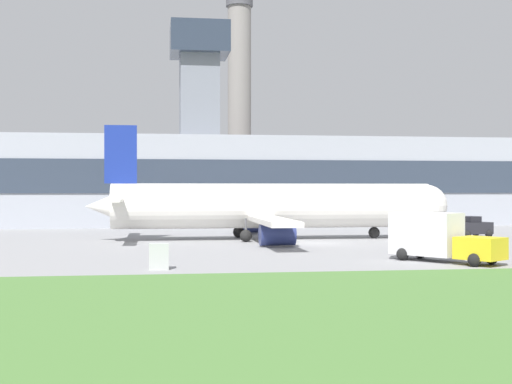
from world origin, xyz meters
The scene contains 8 objects.
ground_plane centered at (0.00, 0.00, 0.00)m, with size 400.00×400.00×0.00m, color gray.
terminal_building centered at (-0.33, 30.15, 5.26)m, with size 67.64×15.30×22.78m.
smokestack_left centered at (0.99, 55.55, 16.48)m, with size 4.05×4.05×32.63m.
airplane centered at (-2.72, 4.63, 2.61)m, with size 29.14×25.77×8.96m.
pushback_tug centered at (14.44, 4.83, 0.77)m, with size 3.57×2.77×1.74m.
baggage_truck centered at (3.78, -13.80, 1.31)m, with size 5.11×6.31×2.71m.
traffic_cone_near_nose centered at (7.50, -2.49, 0.25)m, with size 0.57×0.57×0.54m.
utility_cabinet centered at (-11.53, -15.51, 0.65)m, with size 0.97×0.77×1.31m.
Camera 1 is at (-11.75, -51.34, 4.03)m, focal length 50.00 mm.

